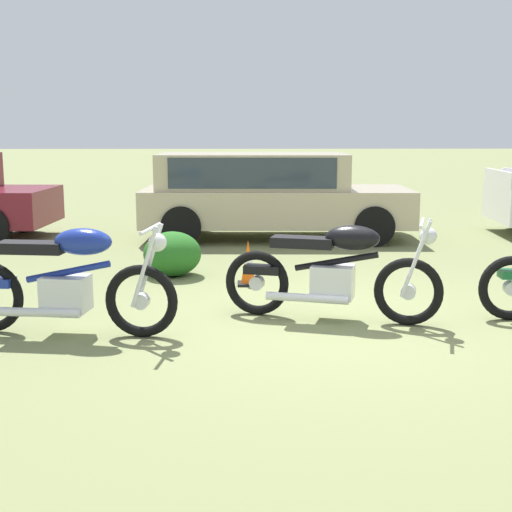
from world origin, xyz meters
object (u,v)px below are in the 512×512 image
Objects in this scene: motorcycle_blue at (66,282)px; motorcycle_black at (333,272)px; traffic_cone at (248,264)px; shrub_low at (172,254)px; car_beige at (265,189)px.

motorcycle_blue and motorcycle_black have the same top height.
shrub_low is at bearing 149.39° from traffic_cone.
car_beige is at bearing 67.45° from shrub_low.
car_beige is 3.39m from shrub_low.
traffic_cone is (1.66, 2.02, -0.24)m from motorcycle_blue.
motorcycle_blue reaches higher than traffic_cone.
car_beige is at bearing 84.80° from traffic_cone.
shrub_low is (-1.28, -3.09, -0.55)m from car_beige.
motorcycle_blue is 1.01× the size of motorcycle_black.
traffic_cone is at bearing -93.42° from car_beige.
car_beige reaches higher than shrub_low.
motorcycle_blue is 2.50m from motorcycle_black.
motorcycle_black is 3.82× the size of traffic_cone.
traffic_cone is at bearing -30.61° from shrub_low.
car_beige is 6.05× the size of shrub_low.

